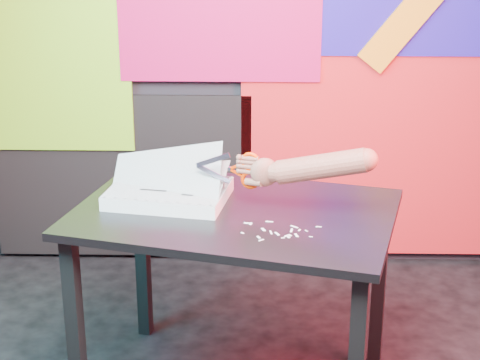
{
  "coord_description": "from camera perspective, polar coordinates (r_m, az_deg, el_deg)",
  "views": [
    {
      "loc": [
        -0.06,
        -2.3,
        1.82
      ],
      "look_at": [
        -0.13,
        0.3,
        0.87
      ],
      "focal_mm": 60.0,
      "sensor_mm": 36.0,
      "label": 1
    }
  ],
  "objects": [
    {
      "name": "scissors",
      "position": [
        2.8,
        0.42,
        0.69
      ],
      "size": [
        0.23,
        0.07,
        0.14
      ],
      "rotation": [
        0.0,
        0.0,
        -0.28
      ],
      "color": "silver",
      "rests_on": "printout_stack"
    },
    {
      "name": "backdrop",
      "position": [
        3.86,
        3.23,
        7.14
      ],
      "size": [
        2.88,
        0.05,
        2.08
      ],
      "color": "red",
      "rests_on": "ground"
    },
    {
      "name": "hand_forearm",
      "position": [
        2.73,
        5.13,
        0.92
      ],
      "size": [
        0.46,
        0.17,
        0.17
      ],
      "rotation": [
        0.0,
        0.0,
        -0.28
      ],
      "color": "brown",
      "rests_on": "work_table"
    },
    {
      "name": "printout_stack",
      "position": [
        2.92,
        -5.1,
        -0.92
      ],
      "size": [
        0.46,
        0.38,
        0.22
      ],
      "rotation": [
        0.0,
        0.0,
        -0.18
      ],
      "color": "white",
      "rests_on": "work_table"
    },
    {
      "name": "work_table",
      "position": [
        2.86,
        -0.39,
        -4.0
      ],
      "size": [
        1.25,
        0.99,
        0.75
      ],
      "rotation": [
        0.0,
        0.0,
        -0.25
      ],
      "color": "black",
      "rests_on": "ground"
    },
    {
      "name": "paper_clippings",
      "position": [
        2.66,
        2.71,
        -3.64
      ],
      "size": [
        0.27,
        0.17,
        0.0
      ],
      "color": "silver",
      "rests_on": "work_table"
    },
    {
      "name": "room",
      "position": [
        2.34,
        2.97,
        8.52
      ],
      "size": [
        3.01,
        3.01,
        2.71
      ],
      "color": "black",
      "rests_on": "ground"
    }
  ]
}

